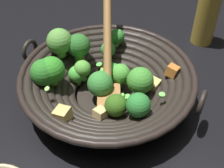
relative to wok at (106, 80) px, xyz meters
name	(u,v)px	position (x,y,z in m)	size (l,w,h in m)	color
ground_plane	(108,98)	(0.00, 0.00, -0.06)	(4.00, 4.00, 0.00)	black
wok	(106,80)	(0.00, 0.00, 0.00)	(0.40, 0.39, 0.24)	black
cooking_oil_bottle	(209,8)	(-0.20, 0.29, 0.05)	(0.06, 0.06, 0.25)	gold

